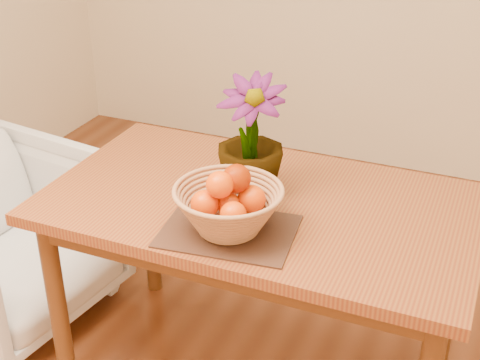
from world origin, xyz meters
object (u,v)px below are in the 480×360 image
at_px(table, 260,223).
at_px(armchair, 5,232).
at_px(wicker_basket, 229,211).
at_px(potted_plant, 250,137).

xyz_separation_m(table, armchair, (-1.09, -0.03, -0.29)).
distance_m(table, wicker_basket, 0.27).
distance_m(table, armchair, 1.13).
distance_m(wicker_basket, armchair, 1.18).
height_order(table, wicker_basket, wicker_basket).
height_order(table, potted_plant, potted_plant).
bearing_deg(wicker_basket, potted_plant, 97.88).
distance_m(wicker_basket, potted_plant, 0.29).
bearing_deg(wicker_basket, armchair, 170.01).
bearing_deg(potted_plant, armchair, 176.49).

